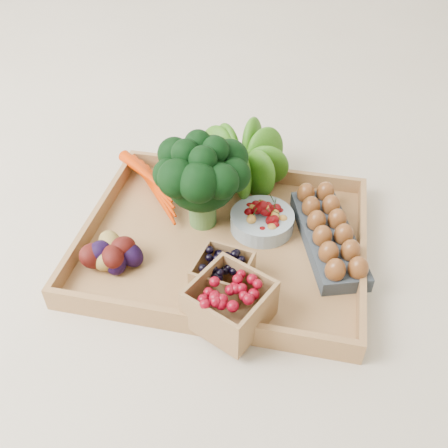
% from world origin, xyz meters
% --- Properties ---
extents(ground, '(4.00, 4.00, 0.00)m').
position_xyz_m(ground, '(0.00, 0.00, 0.00)').
color(ground, beige).
rests_on(ground, ground).
extents(tray, '(0.55, 0.45, 0.01)m').
position_xyz_m(tray, '(0.00, 0.00, 0.01)').
color(tray, '#A67645').
rests_on(tray, ground).
extents(carrots, '(0.19, 0.13, 0.04)m').
position_xyz_m(carrots, '(-0.18, 0.11, 0.04)').
color(carrots, '#C72E00').
rests_on(carrots, tray).
extents(lettuce, '(0.14, 0.14, 0.14)m').
position_xyz_m(lettuce, '(0.00, 0.20, 0.09)').
color(lettuce, '#194D0C').
rests_on(lettuce, tray).
extents(broccoli, '(0.19, 0.19, 0.15)m').
position_xyz_m(broccoli, '(-0.06, 0.05, 0.09)').
color(broccoli, black).
rests_on(broccoli, tray).
extents(cherry_bowl, '(0.13, 0.13, 0.03)m').
position_xyz_m(cherry_bowl, '(0.07, 0.06, 0.03)').
color(cherry_bowl, '#8C9EA5').
rests_on(cherry_bowl, tray).
extents(egg_carton, '(0.17, 0.28, 0.03)m').
position_xyz_m(egg_carton, '(0.20, 0.03, 0.03)').
color(egg_carton, '#323940').
rests_on(egg_carton, tray).
extents(potatoes, '(0.13, 0.13, 0.08)m').
position_xyz_m(potatoes, '(-0.19, -0.10, 0.05)').
color(potatoes, '#390B09').
rests_on(potatoes, tray).
extents(punnet_blackberry, '(0.11, 0.11, 0.06)m').
position_xyz_m(punnet_blackberry, '(0.02, -0.12, 0.05)').
color(punnet_blackberry, black).
rests_on(punnet_blackberry, tray).
extents(punnet_raspberry, '(0.16, 0.16, 0.08)m').
position_xyz_m(punnet_raspberry, '(0.05, -0.19, 0.06)').
color(punnet_raspberry, '#680411').
rests_on(punnet_raspberry, tray).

